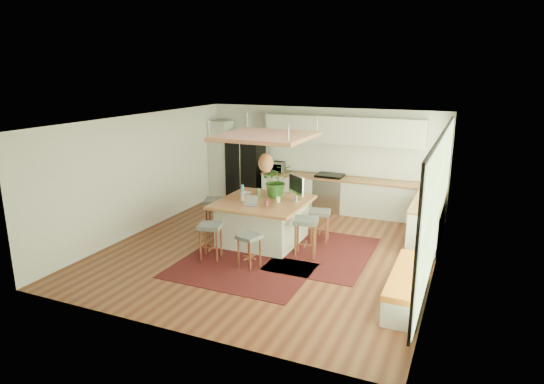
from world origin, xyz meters
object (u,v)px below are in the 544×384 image
at_px(island_plant, 277,184).
at_px(stool_near_left, 211,242).
at_px(stool_near_right, 249,250).
at_px(stool_right_front, 305,240).
at_px(fridge, 246,169).
at_px(island, 263,221).
at_px(stool_left_side, 216,217).
at_px(monitor, 296,189).
at_px(microwave, 276,166).
at_px(stool_right_back, 320,227).
at_px(laptop, 250,200).

bearing_deg(island_plant, stool_near_left, -111.84).
distance_m(stool_near_right, stool_right_front, 1.23).
bearing_deg(fridge, stool_near_left, -74.36).
bearing_deg(island_plant, island, -107.21).
xyz_separation_m(fridge, stool_left_side, (0.56, -2.70, -0.57)).
bearing_deg(monitor, microwave, 162.64).
relative_size(island, monitor, 3.00).
bearing_deg(stool_near_right, monitor, 79.47).
distance_m(island, stool_right_back, 1.24).
bearing_deg(stool_right_back, fridge, 141.46).
relative_size(monitor, microwave, 1.22).
height_order(stool_near_left, stool_left_side, stool_left_side).
bearing_deg(stool_left_side, island_plant, 12.61).
bearing_deg(microwave, stool_left_side, -105.54).
bearing_deg(island, island_plant, 72.79).
bearing_deg(stool_left_side, fridge, 101.76).
relative_size(fridge, island, 1.03).
relative_size(stool_left_side, microwave, 1.58).
height_order(stool_near_left, laptop, laptop).
distance_m(fridge, stool_left_side, 2.82).
bearing_deg(stool_near_right, microwave, 106.54).
xyz_separation_m(stool_right_front, monitor, (-0.48, 0.72, 0.83)).
bearing_deg(stool_right_front, stool_left_side, 167.18).
bearing_deg(stool_left_side, stool_right_back, 8.07).
bearing_deg(fridge, stool_left_side, -79.71).
relative_size(stool_right_back, island_plant, 0.98).
xyz_separation_m(stool_near_right, island_plant, (-0.20, 1.80, 0.86)).
bearing_deg(stool_near_left, stool_left_side, 116.55).
distance_m(stool_near_right, island_plant, 2.01).
xyz_separation_m(stool_near_right, stool_right_front, (0.79, 0.94, 0.00)).
height_order(stool_right_back, laptop, laptop).
bearing_deg(fridge, monitor, -47.13).
relative_size(monitor, island_plant, 0.84).
relative_size(stool_right_back, monitor, 1.17).
height_order(stool_near_right, monitor, monitor).
xyz_separation_m(stool_near_right, microwave, (-1.25, 4.19, 0.74)).
relative_size(stool_right_front, monitor, 1.30).
bearing_deg(monitor, stool_right_back, 59.00).
distance_m(stool_left_side, island_plant, 1.67).
height_order(stool_near_left, stool_right_back, stool_near_left).
distance_m(fridge, island_plant, 3.10).
bearing_deg(island_plant, microwave, 113.52).
bearing_deg(monitor, stool_near_left, -86.16).
height_order(island, microwave, microwave).
xyz_separation_m(stool_right_front, stool_right_back, (0.02, 0.88, 0.00)).
xyz_separation_m(fridge, stool_near_right, (2.16, -4.19, -0.57)).
height_order(fridge, microwave, fridge).
relative_size(island, stool_right_back, 2.57).
bearing_deg(microwave, stool_near_left, -93.26).
bearing_deg(microwave, stool_right_back, -57.16).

